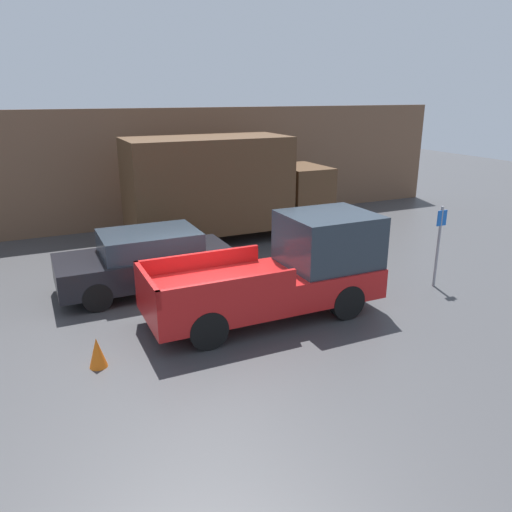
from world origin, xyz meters
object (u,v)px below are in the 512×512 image
Objects in this scene: pickup_truck at (286,270)px; delivery_truck at (223,186)px; traffic_cone at (97,353)px; car at (147,260)px; parking_sign at (439,242)px; newspaper_box at (178,211)px.

delivery_truck is at bearing 81.21° from pickup_truck.
traffic_cone is at bearing -171.06° from pickup_truck.
parking_sign reaches higher than car.
delivery_truck is 11.97× the size of traffic_cone.
car is at bearing -113.03° from newspaper_box.
pickup_truck is 6.54m from delivery_truck.
traffic_cone is (-4.41, -9.69, -0.22)m from newspaper_box.
newspaper_box is (-0.91, 2.60, -1.34)m from delivery_truck.
newspaper_box is at bearing 66.97° from car.
pickup_truck is 0.75× the size of delivery_truck.
parking_sign reaches higher than traffic_cone.
pickup_truck is at bearing -98.79° from delivery_truck.
delivery_truck is 9.00m from traffic_cone.
newspaper_box is at bearing 115.03° from parking_sign.
delivery_truck is at bearing -70.78° from newspaper_box.
traffic_cone is (-5.32, -7.09, -1.57)m from delivery_truck.
car is 5.16m from delivery_truck.
pickup_truck reaches higher than newspaper_box.
pickup_truck reaches higher than traffic_cone.
parking_sign is 10.18m from newspaper_box.
pickup_truck is 1.21× the size of car.
traffic_cone is (-8.71, -0.49, -0.93)m from parking_sign.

